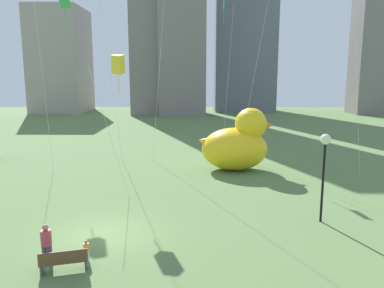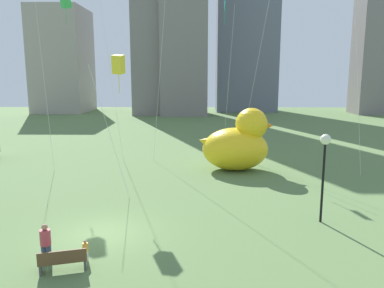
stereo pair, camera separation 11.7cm
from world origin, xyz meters
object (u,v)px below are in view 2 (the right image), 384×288
kite_green (65,2)px  lamppost (325,153)px  person_adult (46,242)px  person_child (85,250)px  park_bench (63,260)px  kite_yellow (118,65)px  kite_teal (225,12)px  giant_inflatable_duck (238,144)px

kite_green → lamppost: bearing=-37.8°
person_adult → person_child: (1.42, 0.28, -0.42)m
park_bench → person_child: 1.04m
lamppost → kite_green: 22.68m
kite_green → kite_yellow: bearing=-53.8°
person_child → lamppost: size_ratio=0.20×
park_bench → kite_teal: kite_teal is taller
kite_teal → lamppost: bearing=-77.9°
giant_inflatable_duck → person_adult: bearing=-120.4°
park_bench → kite_yellow: bearing=88.9°
person_child → giant_inflatable_duck: giant_inflatable_duck is taller
person_adult → person_child: 1.51m
lamppost → person_adult: bearing=-159.1°
person_child → kite_teal: 25.66m
kite_yellow → park_bench: bearing=-91.1°
kite_green → giant_inflatable_duck: bearing=-9.1°
person_adult → kite_green: size_ratio=0.12×
person_adult → lamppost: (11.91, 4.55, 2.59)m
lamppost → person_child: bearing=-157.9°
person_child → kite_teal: size_ratio=0.06×
park_bench → person_child: park_bench is taller
lamppost → kite_teal: (-3.70, 17.28, 9.15)m
giant_inflatable_duck → lamppost: giant_inflatable_duck is taller
lamppost → kite_green: bearing=142.2°
person_child → kite_yellow: 11.96m
kite_yellow → kite_green: kite_green is taller
kite_teal → park_bench: bearing=-108.3°
park_bench → kite_yellow: 12.65m
person_adult → kite_green: bearing=104.5°
person_child → kite_yellow: (-0.41, 9.48, 7.29)m
kite_green → person_adult: bearing=-75.5°
giant_inflatable_duck → kite_teal: (-0.64, 6.74, 10.62)m
giant_inflatable_duck → kite_yellow: kite_yellow is taller
person_adult → kite_teal: size_ratio=0.12×
person_child → person_adult: bearing=-168.8°
lamppost → kite_green: kite_green is taller
person_adult → person_child: size_ratio=1.86×
giant_inflatable_duck → lamppost: 11.07m
park_bench → lamppost: 12.58m
person_adult → kite_yellow: bearing=84.0°
person_adult → person_child: bearing=11.2°
park_bench → person_child: (0.60, 0.85, 0.01)m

